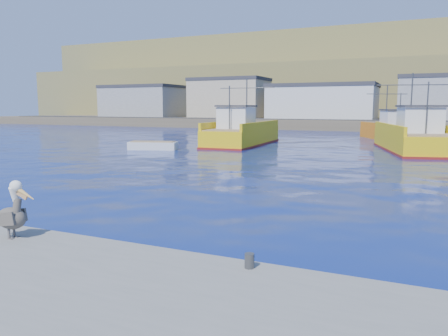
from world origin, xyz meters
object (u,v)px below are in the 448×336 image
at_px(trawler_yellow_a, 242,134).
at_px(skiff_left, 153,146).
at_px(trawler_yellow_b, 414,138).
at_px(boat_orange, 390,130).
at_px(pelican, 13,214).

bearing_deg(trawler_yellow_a, skiff_left, -123.58).
distance_m(trawler_yellow_b, skiff_left, 22.16).
bearing_deg(trawler_yellow_a, trawler_yellow_b, -0.30).
bearing_deg(boat_orange, pelican, -97.22).
xyz_separation_m(trawler_yellow_a, pelican, (6.99, -32.49, 0.02)).
bearing_deg(skiff_left, pelican, -63.72).
height_order(trawler_yellow_a, skiff_left, trawler_yellow_a).
xyz_separation_m(trawler_yellow_b, pelican, (-8.57, -32.41, 0.02)).
distance_m(trawler_yellow_a, skiff_left, 9.43).
relative_size(boat_orange, pelican, 6.71).
xyz_separation_m(boat_orange, pelican, (-5.84, -46.08, 0.05)).
height_order(boat_orange, skiff_left, boat_orange).
distance_m(trawler_yellow_b, boat_orange, 13.94).
height_order(trawler_yellow_b, pelican, trawler_yellow_b).
bearing_deg(pelican, trawler_yellow_a, 102.14).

